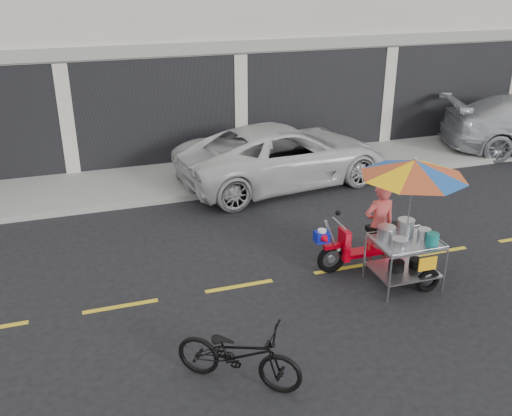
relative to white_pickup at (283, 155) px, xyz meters
name	(u,v)px	position (x,y,z in m)	size (l,w,h in m)	color
ground	(345,268)	(-0.48, -4.45, -0.74)	(90.00, 90.00, 0.00)	black
sidewalk	(252,169)	(-0.48, 1.05, -0.66)	(45.00, 3.00, 0.15)	gray
centerline	(345,268)	(-0.48, -4.45, -0.73)	(42.00, 0.10, 0.01)	gold
white_pickup	(283,155)	(0.00, 0.00, 0.00)	(2.44, 5.29, 1.47)	silver
near_bicycle	(239,354)	(-3.18, -6.77, -0.28)	(0.60, 1.72, 0.90)	black
food_vendor_rig	(399,201)	(0.17, -4.95, 0.70)	(2.24, 1.81, 2.28)	black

